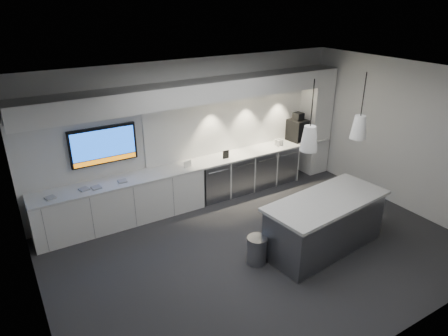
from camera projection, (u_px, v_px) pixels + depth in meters
floor at (260, 250)px, 7.05m from camera, size 7.00×7.00×0.00m
ceiling at (267, 79)px, 5.85m from camera, size 7.00×7.00×0.00m
wall_back at (193, 131)px, 8.41m from camera, size 7.00×0.00×7.00m
wall_front at (395, 250)px, 4.49m from camera, size 7.00×0.00×7.00m
wall_left at (28, 234)px, 4.79m from camera, size 0.00×7.00×7.00m
wall_right at (402, 136)px, 8.11m from camera, size 0.00×7.00×7.00m
back_counter at (201, 163)px, 8.41m from camera, size 6.80×0.65×0.04m
left_base_cabinets at (122, 203)px, 7.76m from camera, size 3.30×0.63×0.86m
fridge_unit_a at (212, 180)px, 8.71m from camera, size 0.60×0.61×0.85m
fridge_unit_b at (236, 174)px, 9.00m from camera, size 0.60×0.61×0.85m
fridge_unit_c at (258, 168)px, 9.30m from camera, size 0.60×0.61×0.85m
fridge_unit_d at (280, 163)px, 9.60m from camera, size 0.60×0.61×0.85m
backsplash at (241, 121)px, 8.95m from camera, size 4.60×0.03×1.30m
soffit at (199, 91)px, 7.82m from camera, size 6.90×0.60×0.40m
column at (315, 121)px, 9.77m from camera, size 0.55×0.55×2.60m
wall_tv at (103, 145)px, 7.45m from camera, size 1.25×0.07×0.72m
island at (325, 224)px, 6.94m from camera, size 2.37×1.22×0.96m
bin at (257, 250)px, 6.64m from camera, size 0.35×0.35×0.48m
coffee_machine at (297, 129)px, 9.56m from camera, size 0.42×0.58×0.69m
sign_black at (226, 154)px, 8.57m from camera, size 0.14×0.03×0.18m
sign_white at (188, 164)px, 8.13m from camera, size 0.18×0.06×0.14m
cup_cluster at (279, 142)px, 9.32m from camera, size 0.17×0.17×0.14m
tray_a at (50, 198)px, 6.91m from camera, size 0.20×0.20×0.02m
tray_b at (84, 189)px, 7.21m from camera, size 0.20×0.20×0.02m
tray_c at (96, 187)px, 7.28m from camera, size 0.18×0.18×0.02m
tray_d at (122, 181)px, 7.53m from camera, size 0.17×0.17×0.02m
pendant_left at (309, 138)px, 6.02m from camera, size 0.27×0.27×1.09m
pendant_right at (359, 127)px, 6.53m from camera, size 0.27×0.27×1.09m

